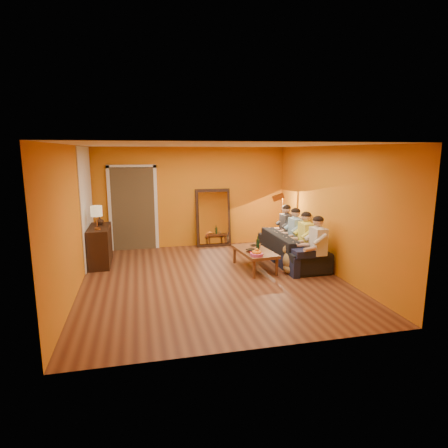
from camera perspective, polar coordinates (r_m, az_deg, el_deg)
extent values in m
cube|color=brown|center=(7.50, -1.76, -8.36)|extent=(5.00, 5.50, 0.00)
cube|color=white|center=(7.07, -1.89, 11.93)|extent=(5.00, 5.50, 0.00)
cube|color=#C27916|center=(9.85, -4.95, 4.07)|extent=(5.00, 0.00, 2.60)
cube|color=#C27916|center=(7.13, -21.95, 0.63)|extent=(0.00, 5.50, 2.60)
cube|color=#C27916|center=(8.03, 15.96, 2.10)|extent=(0.00, 5.50, 2.60)
cube|color=white|center=(8.84, -20.17, 2.63)|extent=(0.02, 1.90, 2.58)
cube|color=#3F2D19|center=(9.87, -13.65, 2.35)|extent=(1.06, 0.30, 2.10)
cube|color=white|center=(9.78, -16.99, 2.09)|extent=(0.08, 0.06, 2.20)
cube|color=white|center=(9.76, -10.31, 2.39)|extent=(0.08, 0.06, 2.20)
cube|color=white|center=(9.65, -13.94, 8.53)|extent=(1.22, 0.06, 0.08)
cube|color=black|center=(9.91, -1.65, 0.99)|extent=(0.92, 0.27, 1.51)
cube|color=white|center=(9.87, -1.60, 0.95)|extent=(0.78, 0.21, 1.35)
cube|color=black|center=(8.78, -18.36, -3.14)|extent=(0.44, 1.18, 0.85)
imported|color=black|center=(8.69, 10.27, -3.54)|extent=(2.26, 0.88, 0.66)
cylinder|color=black|center=(7.94, 5.17, -2.96)|extent=(0.07, 0.07, 0.31)
imported|color=#B27F3F|center=(8.14, 5.25, -3.40)|extent=(0.11, 0.11, 0.09)
imported|color=black|center=(8.38, 5.14, -3.22)|extent=(0.35, 0.30, 0.02)
imported|color=black|center=(7.77, 3.87, -4.36)|extent=(0.24, 0.27, 0.02)
imported|color=red|center=(7.77, 3.93, -4.19)|extent=(0.26, 0.31, 0.02)
imported|color=black|center=(7.75, 3.90, -4.08)|extent=(0.26, 0.28, 0.02)
imported|color=black|center=(8.91, -18.42, 0.49)|extent=(0.18, 0.18, 0.19)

